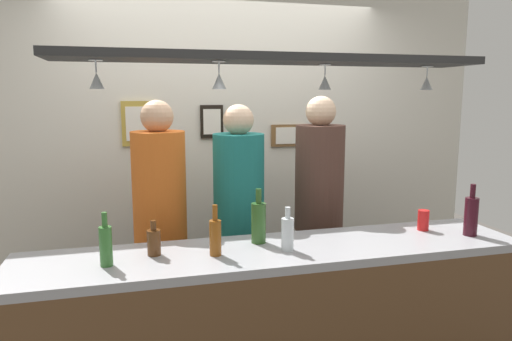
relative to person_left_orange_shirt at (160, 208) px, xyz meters
name	(u,v)px	position (x,y,z in m)	size (l,w,h in m)	color
back_wall	(224,154)	(0.57, 0.73, 0.24)	(4.40, 0.06, 2.60)	silver
bar_counter	(286,317)	(0.57, -0.88, -0.39)	(2.70, 0.55, 0.98)	#99999E
overhead_glass_rack	(276,59)	(0.57, -0.67, 0.90)	(2.20, 0.36, 0.04)	black
hanging_wineglass_far_left	(97,80)	(-0.30, -0.68, 0.79)	(0.07, 0.07, 0.13)	silver
hanging_wineglass_left	(219,80)	(0.26, -0.74, 0.79)	(0.07, 0.07, 0.13)	silver
hanging_wineglass_center_left	(325,82)	(0.85, -0.64, 0.79)	(0.07, 0.07, 0.13)	silver
hanging_wineglass_center	(427,82)	(1.46, -0.65, 0.79)	(0.07, 0.07, 0.13)	silver
person_left_orange_shirt	(160,208)	(0.00, 0.00, 0.00)	(0.34, 0.34, 1.75)	#2D334C
person_middle_teal_shirt	(239,206)	(0.52, 0.00, -0.02)	(0.34, 0.34, 1.72)	#2D334C
person_right_brown_shirt	(319,197)	(1.10, 0.00, 0.02)	(0.34, 0.34, 1.77)	#2D334C
bottle_champagne_green	(259,222)	(0.49, -0.61, 0.04)	(0.08, 0.08, 0.30)	#2D5623
bottle_beer_green_import	(106,245)	(-0.30, -0.77, 0.02)	(0.06, 0.06, 0.26)	#336B2D
bottle_soda_clear	(288,233)	(0.60, -0.77, 0.01)	(0.06, 0.06, 0.23)	silver
bottle_wine_dark_red	(471,215)	(1.71, -0.79, 0.04)	(0.08, 0.08, 0.30)	#380F19
bottle_beer_amber_tall	(215,236)	(0.23, -0.75, 0.02)	(0.06, 0.06, 0.26)	brown
bottle_beer_brown_stubby	(154,242)	(-0.07, -0.67, -0.01)	(0.07, 0.07, 0.18)	#512D14
drink_can	(423,220)	(1.50, -0.63, -0.02)	(0.07, 0.07, 0.12)	red
picture_frame_caricature	(139,124)	(-0.10, 0.68, 0.50)	(0.26, 0.02, 0.34)	#B29338
picture_frame_crest	(212,122)	(0.46, 0.68, 0.51)	(0.18, 0.02, 0.26)	black
picture_frame_lower_pair	(289,135)	(1.10, 0.68, 0.39)	(0.30, 0.02, 0.18)	brown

